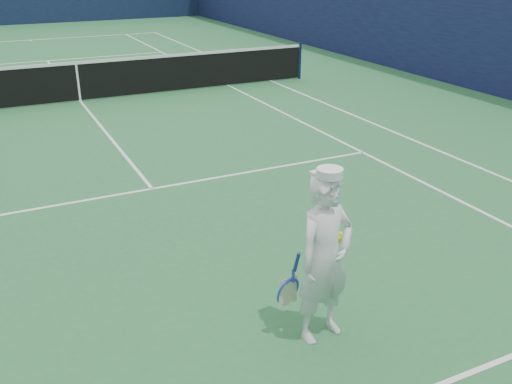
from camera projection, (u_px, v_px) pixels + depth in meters
ground at (81, 101)px, 14.47m from camera, size 80.00×80.00×0.00m
court_markings at (80, 101)px, 14.47m from camera, size 11.03×23.83×0.01m
windscreen_fence at (70, 20)px, 13.69m from camera, size 20.12×36.12×4.00m
tennis_net at (78, 80)px, 14.26m from camera, size 12.88×0.09×1.07m
tennis_player at (325, 258)px, 5.38m from camera, size 0.80×0.51×1.77m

